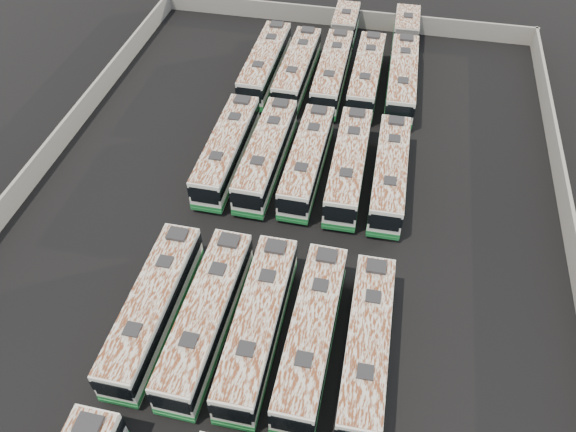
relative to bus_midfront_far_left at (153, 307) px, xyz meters
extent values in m
plane|color=black|center=(6.59, 8.89, -1.84)|extent=(140.00, 140.00, 0.00)
cube|color=slate|center=(6.59, 45.19, -0.74)|extent=(45.20, 0.30, 2.20)
cube|color=slate|center=(-15.71, 8.89, -0.74)|extent=(0.30, 73.20, 2.20)
cube|color=black|center=(0.08, -9.02, 1.69)|extent=(1.41, 1.19, 0.28)
cube|color=silver|center=(0.00, 0.00, -0.02)|extent=(2.70, 12.69, 2.90)
cube|color=#186630|center=(0.00, 0.00, -1.08)|extent=(2.75, 12.74, 0.44)
cube|color=black|center=(0.00, 0.00, 0.46)|extent=(2.76, 12.75, 0.97)
cube|color=black|center=(-0.03, -6.36, 0.32)|extent=(2.32, 0.07, 1.53)
cube|color=#186630|center=(-0.03, -6.36, -1.29)|extent=(2.64, 0.11, 0.30)
cube|color=beige|center=(0.00, 0.00, 1.46)|extent=(2.65, 12.43, 0.07)
cube|color=black|center=(-0.01, -2.79, 1.57)|extent=(1.01, 1.01, 0.15)
cube|color=black|center=(0.01, 2.79, 1.57)|extent=(1.01, 1.01, 0.15)
cube|color=black|center=(0.03, 5.32, 1.62)|extent=(1.38, 1.17, 0.27)
cylinder|color=black|center=(-1.15, -4.05, -1.31)|extent=(0.30, 1.06, 1.06)
cylinder|color=black|center=(1.11, -4.06, -1.31)|extent=(0.30, 1.06, 1.06)
cylinder|color=black|center=(-1.11, 4.06, -1.31)|extent=(0.30, 1.06, 1.06)
cylinder|color=black|center=(1.15, 4.05, -1.31)|extent=(0.30, 1.06, 1.06)
cube|color=silver|center=(3.75, 0.02, 0.02)|extent=(2.94, 12.98, 2.96)
cube|color=#186630|center=(3.75, 0.02, -1.07)|extent=(2.99, 13.03, 0.45)
cube|color=black|center=(3.75, 0.02, 0.51)|extent=(3.00, 13.04, 0.99)
cube|color=black|center=(3.63, -6.46, 0.37)|extent=(2.37, 0.10, 1.56)
cube|color=#186630|center=(3.63, -6.46, -1.28)|extent=(2.70, 0.15, 0.30)
cube|color=beige|center=(3.75, 0.02, 1.53)|extent=(2.88, 12.72, 0.08)
cube|color=black|center=(3.70, -2.82, 1.64)|extent=(1.04, 1.04, 0.15)
cube|color=black|center=(3.81, 2.87, 1.64)|extent=(1.04, 1.04, 0.15)
cube|color=black|center=(3.86, 5.45, 1.69)|extent=(1.42, 1.21, 0.28)
cylinder|color=black|center=(2.52, -4.09, -1.30)|extent=(0.32, 1.08, 1.08)
cylinder|color=black|center=(4.83, -4.13, -1.30)|extent=(0.32, 1.08, 1.08)
cylinder|color=black|center=(2.68, 4.18, -1.30)|extent=(0.32, 1.08, 1.08)
cylinder|color=black|center=(4.98, 4.14, -1.30)|extent=(0.32, 1.08, 1.08)
cube|color=silver|center=(7.26, 0.16, 0.01)|extent=(2.75, 12.91, 2.96)
cube|color=#186630|center=(7.26, 0.16, -1.07)|extent=(2.80, 12.97, 0.45)
cube|color=black|center=(7.26, 0.16, 0.50)|extent=(2.81, 12.98, 0.99)
cube|color=black|center=(7.29, -6.31, 0.36)|extent=(2.37, 0.07, 1.56)
cube|color=#186630|center=(7.29, -6.31, -1.28)|extent=(2.69, 0.11, 0.30)
cube|color=beige|center=(7.26, 0.16, 1.52)|extent=(2.70, 12.66, 0.08)
cube|color=black|center=(7.27, -2.68, 1.63)|extent=(1.03, 1.03, 0.15)
cube|color=black|center=(7.25, 3.00, 1.63)|extent=(1.03, 1.03, 0.15)
cube|color=black|center=(7.23, 5.58, 1.68)|extent=(1.40, 1.19, 0.28)
cylinder|color=black|center=(6.13, -3.98, -1.30)|extent=(0.31, 1.08, 1.08)
cylinder|color=black|center=(8.43, -3.96, -1.30)|extent=(0.31, 1.08, 1.08)
cylinder|color=black|center=(6.09, 4.28, -1.30)|extent=(0.31, 1.08, 1.08)
cylinder|color=black|center=(8.39, 4.29, -1.30)|extent=(0.31, 1.08, 1.08)
cube|color=silver|center=(10.85, 0.19, 0.00)|extent=(2.76, 12.80, 2.93)
cube|color=#186630|center=(10.85, 0.19, -1.07)|extent=(2.81, 12.85, 0.45)
cube|color=black|center=(10.85, 0.19, 0.48)|extent=(2.82, 12.86, 0.98)
cube|color=black|center=(10.80, -6.22, 0.34)|extent=(2.34, 0.08, 1.54)
cube|color=beige|center=(10.85, 0.19, 1.49)|extent=(2.70, 12.55, 0.07)
cube|color=black|center=(10.83, -2.62, 1.60)|extent=(1.02, 1.02, 0.15)
cube|color=black|center=(10.87, 3.00, 1.60)|extent=(1.02, 1.02, 0.15)
cube|color=black|center=(10.89, 5.56, 1.65)|extent=(1.39, 1.18, 0.28)
cylinder|color=black|center=(9.68, -3.89, -1.31)|extent=(0.31, 1.07, 1.07)
cylinder|color=black|center=(11.96, -3.91, -1.31)|extent=(0.31, 1.07, 1.07)
cylinder|color=black|center=(9.74, 4.29, -1.31)|extent=(0.31, 1.07, 1.07)
cylinder|color=black|center=(12.02, 4.27, -1.31)|extent=(0.31, 1.07, 1.07)
cube|color=silver|center=(14.46, 0.11, -0.04)|extent=(2.84, 12.56, 2.87)
cube|color=#186630|center=(14.46, 0.11, -1.09)|extent=(2.89, 12.61, 0.44)
cube|color=black|center=(14.46, 0.11, 0.43)|extent=(2.91, 12.62, 0.96)
cube|color=beige|center=(14.46, 0.11, 1.42)|extent=(2.79, 12.31, 0.07)
cube|color=black|center=(14.51, -2.64, 1.53)|extent=(1.01, 1.01, 0.15)
cube|color=black|center=(14.41, 2.86, 1.53)|extent=(1.01, 1.01, 0.15)
cube|color=black|center=(14.36, 5.36, 1.58)|extent=(1.38, 1.17, 0.27)
cylinder|color=black|center=(13.42, -3.91, -1.32)|extent=(0.31, 1.05, 1.04)
cylinder|color=black|center=(15.65, -3.87, -1.32)|extent=(0.31, 1.05, 1.04)
cylinder|color=black|center=(13.27, 4.09, -1.32)|extent=(0.31, 1.05, 1.04)
cylinder|color=black|center=(15.50, 4.13, -1.32)|extent=(0.31, 1.05, 1.04)
cube|color=silver|center=(0.15, 17.14, -0.01)|extent=(2.69, 12.75, 2.92)
cube|color=#186630|center=(0.15, 17.14, -1.08)|extent=(2.74, 12.80, 0.45)
cube|color=black|center=(0.15, 17.14, 0.47)|extent=(2.75, 12.81, 0.98)
cube|color=black|center=(0.14, 10.75, 0.34)|extent=(2.34, 0.07, 1.54)
cube|color=#186630|center=(0.14, 10.75, -1.29)|extent=(2.66, 0.11, 0.30)
cube|color=beige|center=(0.15, 17.14, 1.48)|extent=(2.64, 12.50, 0.07)
cube|color=black|center=(0.15, 14.34, 1.59)|extent=(1.01, 1.01, 0.15)
cube|color=black|center=(0.16, 19.95, 1.59)|extent=(1.01, 1.01, 0.15)
cube|color=black|center=(0.17, 22.50, 1.64)|extent=(1.38, 1.17, 0.28)
cylinder|color=black|center=(-0.99, 13.07, -1.31)|extent=(0.30, 1.06, 1.06)
cylinder|color=black|center=(1.28, 13.06, -1.31)|extent=(0.30, 1.06, 1.06)
cylinder|color=black|center=(-0.97, 21.22, -1.31)|extent=(0.30, 1.06, 1.06)
cylinder|color=black|center=(1.30, 21.22, -1.31)|extent=(0.30, 1.06, 1.06)
cube|color=silver|center=(3.70, 17.26, 0.01)|extent=(2.86, 12.91, 2.95)
cube|color=#186630|center=(3.70, 17.26, -1.07)|extent=(2.91, 12.96, 0.45)
cube|color=black|center=(3.70, 17.26, 0.50)|extent=(2.92, 12.97, 0.99)
cube|color=black|center=(3.62, 10.80, 0.36)|extent=(2.36, 0.09, 1.56)
cube|color=#186630|center=(3.62, 10.80, -1.28)|extent=(2.68, 0.14, 0.30)
cube|color=beige|center=(3.70, 17.26, 1.52)|extent=(2.80, 12.65, 0.08)
cube|color=black|center=(3.67, 14.43, 1.62)|extent=(1.03, 1.03, 0.15)
cube|color=black|center=(3.74, 20.09, 1.62)|extent=(1.03, 1.03, 0.15)
cube|color=black|center=(3.78, 22.66, 1.68)|extent=(1.41, 1.20, 0.28)
cylinder|color=black|center=(2.50, 13.16, -1.31)|extent=(0.31, 1.08, 1.07)
cylinder|color=black|center=(4.80, 13.13, -1.31)|extent=(0.31, 1.08, 1.07)
cylinder|color=black|center=(2.61, 21.39, -1.31)|extent=(0.31, 1.08, 1.07)
cylinder|color=black|center=(4.91, 21.36, -1.31)|extent=(0.31, 1.08, 1.07)
cube|color=silver|center=(7.35, 17.26, -0.05)|extent=(2.73, 12.49, 2.86)
cube|color=#186630|center=(7.35, 17.26, -1.09)|extent=(2.78, 12.55, 0.44)
cube|color=black|center=(7.35, 17.26, 0.42)|extent=(2.79, 12.56, 0.96)
cube|color=black|center=(7.28, 11.00, 0.29)|extent=(2.29, 0.08, 1.51)
cube|color=#186630|center=(7.28, 11.00, -1.30)|extent=(2.60, 0.13, 0.29)
cube|color=beige|center=(7.35, 17.26, 1.41)|extent=(2.68, 12.24, 0.07)
cube|color=black|center=(7.32, 14.51, 1.51)|extent=(1.00, 1.00, 0.15)
cube|color=black|center=(7.38, 20.00, 1.51)|extent=(1.00, 1.00, 0.15)
cube|color=black|center=(7.40, 22.49, 1.57)|extent=(1.36, 1.16, 0.27)
cylinder|color=black|center=(6.19, 13.28, -1.32)|extent=(0.30, 1.04, 1.04)
cylinder|color=black|center=(8.42, 13.26, -1.32)|extent=(0.30, 1.04, 1.04)
cylinder|color=black|center=(6.28, 21.26, -1.32)|extent=(0.30, 1.04, 1.04)
cylinder|color=black|center=(8.50, 21.24, -1.32)|extent=(0.30, 1.04, 1.04)
cube|color=silver|center=(10.96, 17.31, -0.01)|extent=(2.87, 12.79, 2.92)
cube|color=#186630|center=(10.96, 17.31, -1.08)|extent=(2.92, 12.84, 0.45)
cube|color=black|center=(10.96, 17.31, 0.47)|extent=(2.93, 12.85, 0.98)
cube|color=black|center=(11.06, 10.92, 0.34)|extent=(2.34, 0.10, 1.54)
cube|color=#186630|center=(11.06, 10.92, -1.29)|extent=(2.66, 0.14, 0.30)
cube|color=beige|center=(10.96, 17.31, 1.48)|extent=(2.81, 12.53, 0.07)
cube|color=black|center=(11.00, 14.51, 1.59)|extent=(1.03, 1.03, 0.15)
cube|color=black|center=(10.91, 20.12, 1.59)|extent=(1.03, 1.03, 0.15)
cube|color=black|center=(10.87, 22.67, 1.64)|extent=(1.40, 1.19, 0.28)
cylinder|color=black|center=(9.89, 13.22, -1.31)|extent=(0.31, 1.07, 1.06)
cylinder|color=black|center=(12.16, 13.26, -1.31)|extent=(0.31, 1.07, 1.06)
cylinder|color=black|center=(9.75, 21.37, -1.31)|extent=(0.31, 1.07, 1.06)
cylinder|color=black|center=(12.02, 21.41, -1.31)|extent=(0.31, 1.07, 1.06)
cube|color=silver|center=(14.50, 17.09, -0.05)|extent=(2.80, 12.52, 2.86)
cube|color=#186630|center=(14.50, 17.09, -1.09)|extent=(2.85, 12.57, 0.44)
cube|color=black|center=(14.50, 17.09, 0.43)|extent=(2.86, 12.58, 0.96)
cube|color=black|center=(14.60, 10.83, 0.29)|extent=(2.29, 0.10, 1.51)
cube|color=#186630|center=(14.60, 10.83, -1.30)|extent=(2.60, 0.14, 0.29)
cube|color=beige|center=(14.50, 17.09, 1.41)|extent=(2.74, 12.27, 0.07)
cube|color=black|center=(14.55, 14.35, 1.52)|extent=(1.00, 1.00, 0.15)
cube|color=black|center=(14.46, 19.84, 1.52)|extent=(1.00, 1.00, 0.15)
cube|color=black|center=(14.42, 22.33, 1.57)|extent=(1.37, 1.17, 0.27)
cylinder|color=black|center=(13.45, 13.08, -1.32)|extent=(0.31, 1.04, 1.04)
cylinder|color=black|center=(15.68, 13.12, -1.32)|extent=(0.31, 1.04, 1.04)
cylinder|color=black|center=(13.33, 21.07, -1.32)|extent=(0.31, 1.04, 1.04)
cylinder|color=black|center=(15.55, 21.10, -1.32)|extent=(0.31, 1.04, 1.04)
cube|color=silver|center=(0.11, 31.68, 0.02)|extent=(2.78, 12.99, 2.97)
cube|color=#186630|center=(0.11, 31.68, -1.06)|extent=(2.83, 13.04, 0.45)
cube|color=black|center=(0.11, 31.68, 0.52)|extent=(2.84, 13.05, 0.99)
cube|color=black|center=(0.07, 25.18, 0.37)|extent=(2.38, 0.07, 1.57)
cube|color=#186630|center=(0.07, 25.18, -1.28)|extent=(2.70, 0.12, 0.30)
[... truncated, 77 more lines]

